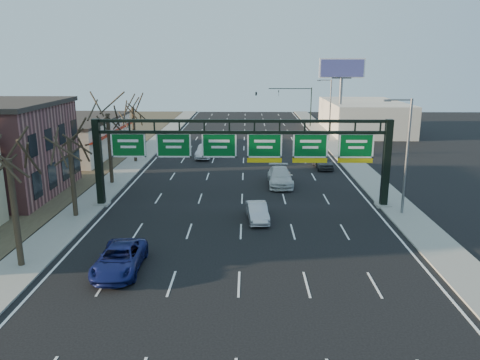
{
  "coord_description": "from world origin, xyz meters",
  "views": [
    {
      "loc": [
        0.4,
        -29.1,
        11.79
      ],
      "look_at": [
        -0.09,
        4.15,
        3.2
      ],
      "focal_mm": 35.0,
      "sensor_mm": 36.0,
      "label": 1
    }
  ],
  "objects_px": {
    "car_silver_sedan": "(257,212)",
    "car_white_wagon": "(280,177)",
    "sign_gantry": "(244,151)",
    "car_blue_suv": "(120,259)"
  },
  "relations": [
    {
      "from": "sign_gantry",
      "to": "car_white_wagon",
      "type": "height_order",
      "value": "sign_gantry"
    },
    {
      "from": "car_silver_sedan",
      "to": "car_white_wagon",
      "type": "relative_size",
      "value": 0.72
    },
    {
      "from": "car_white_wagon",
      "to": "car_blue_suv",
      "type": "bearing_deg",
      "value": -118.81
    },
    {
      "from": "car_silver_sedan",
      "to": "car_blue_suv",
      "type": "bearing_deg",
      "value": -138.09
    },
    {
      "from": "sign_gantry",
      "to": "car_blue_suv",
      "type": "distance_m",
      "value": 14.82
    },
    {
      "from": "sign_gantry",
      "to": "car_silver_sedan",
      "type": "bearing_deg",
      "value": -73.92
    },
    {
      "from": "sign_gantry",
      "to": "car_silver_sedan",
      "type": "distance_m",
      "value": 5.48
    },
    {
      "from": "car_blue_suv",
      "to": "car_white_wagon",
      "type": "distance_m",
      "value": 21.82
    },
    {
      "from": "car_silver_sedan",
      "to": "car_white_wagon",
      "type": "bearing_deg",
      "value": 71.23
    },
    {
      "from": "car_blue_suv",
      "to": "car_white_wagon",
      "type": "xyz_separation_m",
      "value": [
        10.48,
        19.14,
        0.08
      ]
    }
  ]
}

